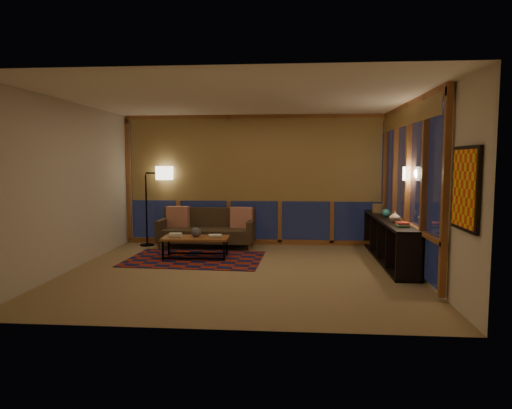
# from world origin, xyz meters

# --- Properties ---
(floor) EXTENTS (5.50, 5.00, 0.01)m
(floor) POSITION_xyz_m (0.00, 0.00, 0.00)
(floor) COLOR #A58A53
(floor) RESTS_ON ground
(ceiling) EXTENTS (5.50, 5.00, 0.01)m
(ceiling) POSITION_xyz_m (0.00, 0.00, 2.70)
(ceiling) COLOR white
(ceiling) RESTS_ON walls
(walls) EXTENTS (5.51, 5.01, 2.70)m
(walls) POSITION_xyz_m (0.00, 0.00, 1.35)
(walls) COLOR beige
(walls) RESTS_ON floor
(window_wall_back) EXTENTS (5.30, 0.16, 2.60)m
(window_wall_back) POSITION_xyz_m (0.00, 2.43, 1.35)
(window_wall_back) COLOR #98511E
(window_wall_back) RESTS_ON walls
(window_wall_right) EXTENTS (0.16, 3.70, 2.60)m
(window_wall_right) POSITION_xyz_m (2.68, 0.60, 1.35)
(window_wall_right) COLOR #98511E
(window_wall_right) RESTS_ON walls
(wall_art) EXTENTS (0.06, 0.74, 0.94)m
(wall_art) POSITION_xyz_m (2.71, -1.85, 1.45)
(wall_art) COLOR #F2390D
(wall_art) RESTS_ON walls
(wall_sconce) EXTENTS (0.12, 0.18, 0.22)m
(wall_sconce) POSITION_xyz_m (2.62, 0.45, 1.55)
(wall_sconce) COLOR beige
(wall_sconce) RESTS_ON walls
(sofa) EXTENTS (1.92, 0.81, 0.78)m
(sofa) POSITION_xyz_m (-0.93, 1.97, 0.39)
(sofa) COLOR #453625
(sofa) RESTS_ON floor
(pillow_left) EXTENTS (0.48, 0.21, 0.46)m
(pillow_left) POSITION_xyz_m (-1.56, 2.13, 0.62)
(pillow_left) COLOR #B62100
(pillow_left) RESTS_ON sofa
(pillow_right) EXTENTS (0.47, 0.22, 0.45)m
(pillow_right) POSITION_xyz_m (-0.23, 2.11, 0.61)
(pillow_right) COLOR #B62100
(pillow_right) RESTS_ON sofa
(area_rug) EXTENTS (2.44, 1.69, 0.01)m
(area_rug) POSITION_xyz_m (-0.93, 0.85, 0.01)
(area_rug) COLOR maroon
(area_rug) RESTS_ON floor
(coffee_table) EXTENTS (1.20, 0.59, 0.39)m
(coffee_table) POSITION_xyz_m (-0.93, 0.91, 0.20)
(coffee_table) COLOR #98511E
(coffee_table) RESTS_ON floor
(book_stack_a) EXTENTS (0.28, 0.23, 0.07)m
(book_stack_a) POSITION_xyz_m (-1.29, 0.88, 0.43)
(book_stack_a) COLOR beige
(book_stack_a) RESTS_ON coffee_table
(book_stack_b) EXTENTS (0.28, 0.24, 0.05)m
(book_stack_b) POSITION_xyz_m (-0.57, 0.93, 0.42)
(book_stack_b) COLOR beige
(book_stack_b) RESTS_ON coffee_table
(ceramic_pot) EXTENTS (0.18, 0.18, 0.18)m
(ceramic_pot) POSITION_xyz_m (-0.92, 0.92, 0.48)
(ceramic_pot) COLOR black
(ceramic_pot) RESTS_ON coffee_table
(floor_lamp) EXTENTS (0.65, 0.55, 1.65)m
(floor_lamp) POSITION_xyz_m (-2.21, 2.10, 0.83)
(floor_lamp) COLOR black
(floor_lamp) RESTS_ON floor
(bookshelf) EXTENTS (0.40, 2.98, 0.75)m
(bookshelf) POSITION_xyz_m (2.49, 1.00, 0.37)
(bookshelf) COLOR black
(bookshelf) RESTS_ON floor
(basket) EXTENTS (0.28, 0.28, 0.17)m
(basket) POSITION_xyz_m (2.47, 1.95, 0.83)
(basket) COLOR olive
(basket) RESTS_ON bookshelf
(teal_bowl) EXTENTS (0.18, 0.18, 0.14)m
(teal_bowl) POSITION_xyz_m (2.49, 1.28, 0.82)
(teal_bowl) COLOR #277778
(teal_bowl) RESTS_ON bookshelf
(vase) EXTENTS (0.23, 0.23, 0.19)m
(vase) POSITION_xyz_m (2.49, 0.57, 0.84)
(vase) COLOR tan
(vase) RESTS_ON bookshelf
(shelf_book_stack) EXTENTS (0.22, 0.26, 0.07)m
(shelf_book_stack) POSITION_xyz_m (2.49, 0.03, 0.78)
(shelf_book_stack) COLOR beige
(shelf_book_stack) RESTS_ON bookshelf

